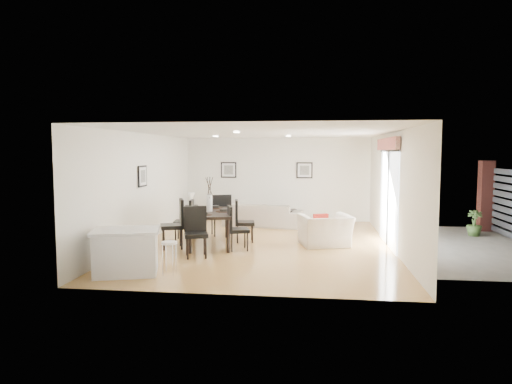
# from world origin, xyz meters

# --- Properties ---
(ground) EXTENTS (8.00, 8.00, 0.00)m
(ground) POSITION_xyz_m (0.00, 0.00, 0.00)
(ground) COLOR tan
(ground) RESTS_ON ground
(wall_back) EXTENTS (6.00, 0.04, 2.70)m
(wall_back) POSITION_xyz_m (0.00, 4.00, 1.35)
(wall_back) COLOR white
(wall_back) RESTS_ON ground
(wall_front) EXTENTS (6.00, 0.04, 2.70)m
(wall_front) POSITION_xyz_m (0.00, -4.00, 1.35)
(wall_front) COLOR white
(wall_front) RESTS_ON ground
(wall_left) EXTENTS (0.04, 8.00, 2.70)m
(wall_left) POSITION_xyz_m (-3.00, 0.00, 1.35)
(wall_left) COLOR white
(wall_left) RESTS_ON ground
(wall_right) EXTENTS (0.04, 8.00, 2.70)m
(wall_right) POSITION_xyz_m (3.00, 0.00, 1.35)
(wall_right) COLOR white
(wall_right) RESTS_ON ground
(ceiling) EXTENTS (6.00, 8.00, 0.02)m
(ceiling) POSITION_xyz_m (0.00, 0.00, 2.70)
(ceiling) COLOR white
(ceiling) RESTS_ON wall_back
(sofa) EXTENTS (2.44, 1.23, 0.68)m
(sofa) POSITION_xyz_m (-0.32, 2.73, 0.34)
(sofa) COLOR gray
(sofa) RESTS_ON ground
(armchair) EXTENTS (1.39, 1.29, 0.75)m
(armchair) POSITION_xyz_m (1.47, -0.01, 0.37)
(armchair) COLOR beige
(armchair) RESTS_ON ground
(courtyard_plant_b) EXTENTS (0.45, 0.45, 0.69)m
(courtyard_plant_b) POSITION_xyz_m (5.47, 1.79, 0.35)
(courtyard_plant_b) COLOR #43632A
(courtyard_plant_b) RESTS_ON ground
(dining_table) EXTENTS (1.36, 2.11, 0.81)m
(dining_table) POSITION_xyz_m (-1.29, -0.24, 0.73)
(dining_table) COLOR black
(dining_table) RESTS_ON ground
(dining_chair_wnear) EXTENTS (0.67, 0.67, 1.15)m
(dining_chair_wnear) POSITION_xyz_m (-1.98, -0.69, 0.64)
(dining_chair_wnear) COLOR black
(dining_chair_wnear) RESTS_ON ground
(dining_chair_wfar) EXTENTS (0.52, 0.52, 1.04)m
(dining_chair_wfar) POSITION_xyz_m (-1.98, 0.26, 0.58)
(dining_chair_wfar) COLOR black
(dining_chair_wfar) RESTS_ON ground
(dining_chair_enear) EXTENTS (0.58, 0.58, 1.02)m
(dining_chair_enear) POSITION_xyz_m (-0.59, -0.76, 0.57)
(dining_chair_enear) COLOR black
(dining_chair_enear) RESTS_ON ground
(dining_chair_efar) EXTENTS (0.55, 0.55, 1.05)m
(dining_chair_efar) POSITION_xyz_m (-0.60, 0.23, 0.59)
(dining_chair_efar) COLOR black
(dining_chair_efar) RESTS_ON ground
(dining_chair_head) EXTENTS (0.61, 0.61, 1.08)m
(dining_chair_head) POSITION_xyz_m (-1.32, -1.46, 0.60)
(dining_chair_head) COLOR black
(dining_chair_head) RESTS_ON ground
(dining_chair_foot) EXTENTS (0.66, 0.66, 1.12)m
(dining_chair_foot) POSITION_xyz_m (-1.25, 0.97, 0.62)
(dining_chair_foot) COLOR black
(dining_chair_foot) RESTS_ON ground
(vase) EXTENTS (1.08, 1.66, 0.84)m
(vase) POSITION_xyz_m (-1.29, -0.24, 1.16)
(vase) COLOR white
(vase) RESTS_ON dining_table
(coffee_table) EXTENTS (1.15, 0.87, 0.41)m
(coffee_table) POSITION_xyz_m (0.20, 3.39, 0.21)
(coffee_table) COLOR black
(coffee_table) RESTS_ON ground
(side_table) EXTENTS (0.51, 0.51, 0.54)m
(side_table) POSITION_xyz_m (-2.66, 3.17, 0.27)
(side_table) COLOR black
(side_table) RESTS_ON ground
(table_lamp) EXTENTS (0.21, 0.21, 0.40)m
(table_lamp) POSITION_xyz_m (-2.65, 3.17, 0.80)
(table_lamp) COLOR white
(table_lamp) RESTS_ON side_table
(cushion) EXTENTS (0.37, 0.26, 0.36)m
(cushion) POSITION_xyz_m (1.36, -0.11, 0.60)
(cushion) COLOR maroon
(cushion) RESTS_ON armchair
(kitchen_island) EXTENTS (1.39, 1.21, 0.83)m
(kitchen_island) POSITION_xyz_m (-2.23, -3.00, 0.42)
(kitchen_island) COLOR silver
(kitchen_island) RESTS_ON ground
(bar_stool) EXTENTS (0.28, 0.28, 0.62)m
(bar_stool) POSITION_xyz_m (-1.41, -3.00, 0.53)
(bar_stool) COLOR white
(bar_stool) RESTS_ON ground
(framed_print_back_left) EXTENTS (0.52, 0.04, 0.52)m
(framed_print_back_left) POSITION_xyz_m (-1.60, 3.97, 1.65)
(framed_print_back_left) COLOR black
(framed_print_back_left) RESTS_ON wall_back
(framed_print_back_right) EXTENTS (0.52, 0.04, 0.52)m
(framed_print_back_right) POSITION_xyz_m (0.90, 3.97, 1.65)
(framed_print_back_right) COLOR black
(framed_print_back_right) RESTS_ON wall_back
(framed_print_left_wall) EXTENTS (0.04, 0.52, 0.52)m
(framed_print_left_wall) POSITION_xyz_m (-2.97, -0.20, 1.65)
(framed_print_left_wall) COLOR black
(framed_print_left_wall) RESTS_ON wall_left
(sliding_door) EXTENTS (0.12, 2.70, 2.57)m
(sliding_door) POSITION_xyz_m (2.96, 0.30, 1.66)
(sliding_door) COLOR white
(sliding_door) RESTS_ON wall_right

